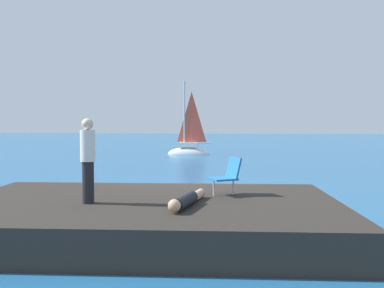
{
  "coord_description": "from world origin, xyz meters",
  "views": [
    {
      "loc": [
        1.65,
        -11.74,
        2.18
      ],
      "look_at": [
        -1.21,
        13.33,
        0.93
      ],
      "focal_mm": 38.15,
      "sensor_mm": 36.0,
      "label": 1
    }
  ],
  "objects": [
    {
      "name": "sailboat_near",
      "position": [
        -1.89,
        17.05,
        0.31
      ],
      "size": [
        3.13,
        1.28,
        5.73
      ],
      "rotation": [
        0.0,
        0.0,
        3.06
      ],
      "color": "white",
      "rests_on": "ground"
    },
    {
      "name": "beach_chair",
      "position": [
        1.42,
        -3.08,
        1.11
      ],
      "size": [
        0.75,
        0.71,
        0.8
      ],
      "rotation": [
        0.0,
        0.0,
        3.66
      ],
      "color": "blue",
      "rests_on": "shore_ledge"
    },
    {
      "name": "shore_ledge",
      "position": [
        -0.18,
        -3.85,
        0.33
      ],
      "size": [
        7.87,
        5.04,
        0.66
      ],
      "primitive_type": "cube",
      "rotation": [
        0.0,
        0.0,
        0.06
      ],
      "color": "#2D2823",
      "rests_on": "ground"
    },
    {
      "name": "boulder_seaward",
      "position": [
        -2.26,
        -1.48,
        0.0
      ],
      "size": [
        1.46,
        1.58,
        0.75
      ],
      "primitive_type": "cube",
      "rotation": [
        -0.05,
        0.0,
        1.98
      ],
      "color": "#322822",
      "rests_on": "ground"
    },
    {
      "name": "person_sunbather",
      "position": [
        0.71,
        -4.37,
        0.78
      ],
      "size": [
        0.5,
        1.75,
        0.25
      ],
      "rotation": [
        0.0,
        0.0,
        1.39
      ],
      "color": "black",
      "rests_on": "shore_ledge"
    },
    {
      "name": "boulder_inland",
      "position": [
        1.36,
        -1.34,
        0.0
      ],
      "size": [
        1.17,
        1.33,
        0.92
      ],
      "primitive_type": "cube",
      "rotation": [
        -0.19,
        0.17,
        1.33
      ],
      "color": "#272525",
      "rests_on": "ground"
    },
    {
      "name": "ground_plane",
      "position": [
        0.0,
        0.0,
        0.0
      ],
      "size": [
        160.0,
        160.0,
        0.0
      ],
      "primitive_type": "plane",
      "color": "#236093"
    },
    {
      "name": "person_standing",
      "position": [
        -1.19,
        -4.3,
        1.53
      ],
      "size": [
        0.28,
        0.28,
        1.62
      ],
      "rotation": [
        0.0,
        0.0,
        3.7
      ],
      "color": "black",
      "rests_on": "shore_ledge"
    }
  ]
}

